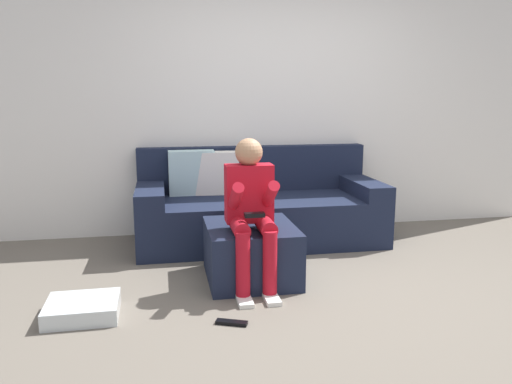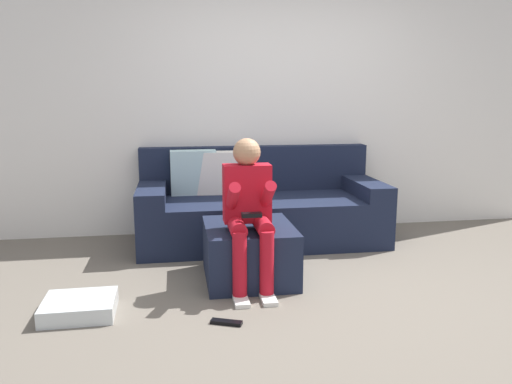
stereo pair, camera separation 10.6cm
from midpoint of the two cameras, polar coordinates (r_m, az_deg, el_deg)
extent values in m
plane|color=#6B6359|center=(3.59, 9.67, -11.97)|extent=(7.45, 7.45, 0.00)
cube|color=white|center=(5.22, 3.07, 10.33)|extent=(5.73, 0.10, 2.67)
cube|color=#192138|center=(4.80, 1.26, -3.18)|extent=(2.28, 0.94, 0.43)
cube|color=#192138|center=(5.10, 0.49, 2.67)|extent=(2.28, 0.16, 0.45)
cube|color=#192138|center=(4.67, -11.04, -0.19)|extent=(0.25, 0.94, 0.14)
cube|color=#192138|center=(5.02, 12.70, 0.52)|extent=(0.25, 0.94, 0.14)
cube|color=silver|center=(4.89, -6.44, 2.16)|extent=(0.44, 0.15, 0.44)
cube|color=white|center=(4.90, -3.60, 2.14)|extent=(0.43, 0.17, 0.42)
cube|color=#192138|center=(3.87, 0.01, -6.78)|extent=(0.66, 0.74, 0.42)
cube|color=red|center=(3.66, -0.20, -0.13)|extent=(0.34, 0.16, 0.42)
sphere|color=tan|center=(3.62, -0.20, 4.52)|extent=(0.20, 0.20, 0.20)
cylinder|color=red|center=(3.55, -1.33, -3.94)|extent=(0.12, 0.30, 0.12)
cylinder|color=red|center=(3.48, -0.97, -8.11)|extent=(0.10, 0.10, 0.45)
cube|color=white|center=(3.51, -0.82, -12.10)|extent=(0.10, 0.22, 0.03)
cylinder|color=red|center=(3.51, -1.82, -0.82)|extent=(0.08, 0.37, 0.29)
cylinder|color=red|center=(3.58, 1.66, -3.82)|extent=(0.12, 0.30, 0.12)
cylinder|color=red|center=(3.51, 2.09, -7.95)|extent=(0.10, 0.10, 0.45)
cube|color=white|center=(3.54, 2.26, -11.90)|extent=(0.10, 0.22, 0.03)
cylinder|color=red|center=(3.56, 2.07, -0.58)|extent=(0.08, 0.36, 0.28)
cube|color=black|center=(3.47, 0.37, -2.59)|extent=(0.14, 0.06, 0.03)
cube|color=silver|center=(3.49, -18.40, -12.16)|extent=(0.45, 0.39, 0.11)
cube|color=black|center=(3.21, -2.38, -14.44)|extent=(0.20, 0.12, 0.02)
camera|label=1|loc=(0.05, -89.29, 0.14)|focal=35.55mm
camera|label=2|loc=(0.05, 90.71, -0.14)|focal=35.55mm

